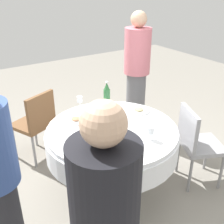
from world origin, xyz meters
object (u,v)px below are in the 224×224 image
bottle_dark_green_west (96,142)px  chair_south (36,121)px  plate_rear (119,130)px  bottle_green_left (103,113)px  wine_glass_near (80,100)px  plate_inner (139,110)px  person_west (137,74)px  dining_table (112,141)px  chair_far (196,140)px  wine_glass_east (151,131)px  plate_mid (76,120)px  wine_glass_far (93,108)px  plate_front (78,138)px  bottle_green_north (107,95)px

bottle_dark_green_west → chair_south: size_ratio=0.36×
chair_south → plate_rear: bearing=-90.8°
bottle_green_left → wine_glass_near: bottle_green_left is taller
bottle_green_left → plate_rear: bottle_green_left is taller
bottle_dark_green_west → wine_glass_near: bearing=-19.5°
plate_inner → person_west: 0.87m
dining_table → plate_rear: plate_rear is taller
chair_far → wine_glass_east: bearing=-65.9°
plate_mid → plate_inner: (-0.17, -0.66, -0.00)m
wine_glass_far → plate_inner: (-0.17, -0.46, -0.08)m
chair_south → wine_glass_east: bearing=-89.8°
chair_far → plate_front: bearing=-82.7°
plate_front → chair_south: 0.99m
plate_inner → chair_far: bearing=-144.9°
plate_mid → chair_far: chair_far is taller
wine_glass_far → plate_mid: (-0.00, 0.20, -0.08)m
chair_far → chair_south: size_ratio=1.00×
bottle_green_north → bottle_green_left: (-0.35, 0.26, -0.01)m
wine_glass_east → wine_glass_far: bearing=15.9°
dining_table → plate_front: plate_front is taller
plate_front → chair_south: size_ratio=0.29×
dining_table → bottle_green_north: size_ratio=4.41×
wine_glass_east → plate_inner: 0.58m
plate_mid → chair_far: 1.25m
bottle_dark_green_west → plate_mid: bottle_dark_green_west is taller
bottle_green_north → person_west: 0.82m
bottle_green_left → wine_glass_far: bottle_green_left is taller
plate_mid → chair_south: (0.64, 0.21, -0.23)m
dining_table → plate_mid: size_ratio=5.95×
bottle_green_left → plate_front: bearing=106.7°
bottle_green_left → plate_inner: (0.05, -0.48, -0.12)m
bottle_green_left → chair_far: 1.02m
wine_glass_far → plate_rear: bearing=-173.4°
wine_glass_east → chair_far: bearing=-90.6°
bottle_dark_green_west → person_west: (1.16, -1.31, -0.01)m
plate_front → plate_inner: size_ratio=1.14×
bottle_dark_green_west → plate_front: bottle_dark_green_west is taller
bottle_green_north → chair_far: (-0.80, -0.57, -0.36)m
wine_glass_east → plate_rear: size_ratio=0.62×
bottle_green_north → bottle_green_left: 0.44m
plate_mid → wine_glass_east: bearing=-149.7°
bottle_green_north → bottle_green_left: bearing=142.6°
plate_mid → plate_front: size_ratio=0.85×
plate_inner → plate_rear: 0.48m
dining_table → chair_south: bearing=24.4°
bottle_green_left → wine_glass_east: bearing=-154.9°
wine_glass_far → chair_far: (-0.68, -0.82, -0.32)m
wine_glass_near → chair_far: bearing=-137.1°
dining_table → plate_rear: bearing=-166.3°
plate_mid → person_west: person_west is taller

